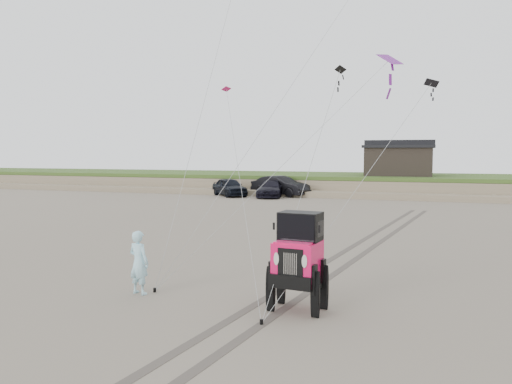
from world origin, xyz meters
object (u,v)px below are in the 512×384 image
Objects in this scene: jeep at (298,272)px; man at (139,262)px; truck_a at (230,187)px; truck_c at (271,189)px; truck_b at (280,186)px; cabin at (399,159)px.

man is at bearing -174.30° from jeep.
jeep is at bearing -167.73° from man.
man is (9.30, -29.78, 0.07)m from truck_a.
truck_c is at bearing -42.18° from truck_a.
truck_b is 1.45m from truck_c.
cabin is at bearing -85.12° from man.
truck_b is (4.32, 1.48, 0.09)m from truck_a.
jeep is (9.88, -29.89, 0.24)m from truck_c.
cabin reaches higher than man.
truck_c is 31.48m from jeep.
man is at bearing -116.49° from truck_a.
truck_a is 3.87m from truck_c.
truck_c is at bearing -143.66° from cabin.
truck_a is 4.57m from truck_b.
cabin is at bearing 28.04° from truck_c.
truck_b is 1.05× the size of jeep.
cabin is 11.92m from truck_b.
truck_c is 30.38m from man.
truck_c is 2.86× the size of man.
truck_a is at bearing 173.34° from truck_c.
truck_b is at bearing 63.68° from truck_c.
man is (4.98, -31.26, -0.02)m from truck_b.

